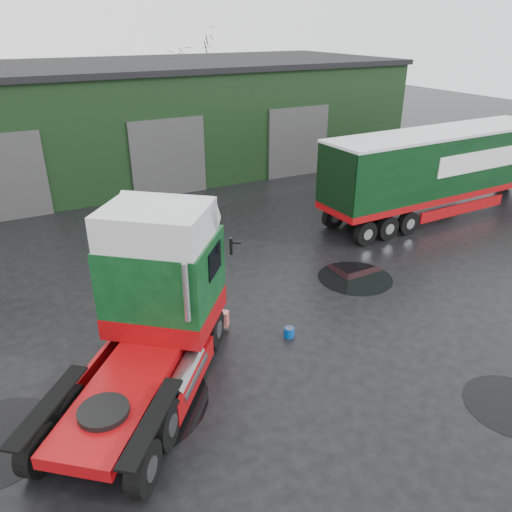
{
  "coord_description": "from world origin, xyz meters",
  "views": [
    {
      "loc": [
        -6.15,
        -10.8,
        8.44
      ],
      "look_at": [
        0.63,
        1.79,
        1.7
      ],
      "focal_mm": 35.0,
      "sensor_mm": 36.0,
      "label": 1
    }
  ],
  "objects_px": {
    "tree_back_b": "(195,84)",
    "lorry_right": "(437,174)",
    "hero_tractor": "(132,322)",
    "warehouse": "(134,117)",
    "wash_bucket": "(289,332)"
  },
  "relations": [
    {
      "from": "warehouse",
      "to": "wash_bucket",
      "type": "bearing_deg",
      "value": -94.07
    },
    {
      "from": "wash_bucket",
      "to": "lorry_right",
      "type": "bearing_deg",
      "value": 25.49
    },
    {
      "from": "hero_tractor",
      "to": "lorry_right",
      "type": "relative_size",
      "value": 0.46
    },
    {
      "from": "wash_bucket",
      "to": "tree_back_b",
      "type": "relative_size",
      "value": 0.04
    },
    {
      "from": "hero_tractor",
      "to": "tree_back_b",
      "type": "bearing_deg",
      "value": 105.3
    },
    {
      "from": "warehouse",
      "to": "wash_bucket",
      "type": "distance_m",
      "value": 20.68
    },
    {
      "from": "hero_tractor",
      "to": "wash_bucket",
      "type": "height_order",
      "value": "hero_tractor"
    },
    {
      "from": "tree_back_b",
      "to": "warehouse",
      "type": "bearing_deg",
      "value": -128.66
    },
    {
      "from": "lorry_right",
      "to": "wash_bucket",
      "type": "bearing_deg",
      "value": -65.8
    },
    {
      "from": "hero_tractor",
      "to": "tree_back_b",
      "type": "distance_m",
      "value": 34.0
    },
    {
      "from": "wash_bucket",
      "to": "tree_back_b",
      "type": "bearing_deg",
      "value": 72.73
    },
    {
      "from": "warehouse",
      "to": "lorry_right",
      "type": "xyz_separation_m",
      "value": [
        9.88,
        -15.0,
        -1.12
      ]
    },
    {
      "from": "lorry_right",
      "to": "hero_tractor",
      "type": "bearing_deg",
      "value": -70.9
    },
    {
      "from": "tree_back_b",
      "to": "lorry_right",
      "type": "bearing_deg",
      "value": -85.69
    },
    {
      "from": "warehouse",
      "to": "hero_tractor",
      "type": "distance_m",
      "value": 21.8
    }
  ]
}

